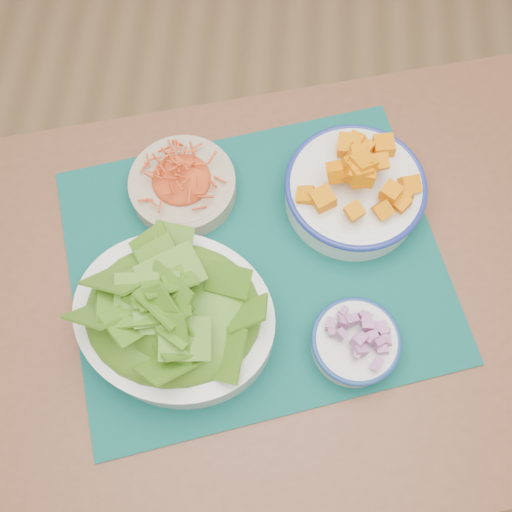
{
  "coord_description": "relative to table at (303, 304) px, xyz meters",
  "views": [
    {
      "loc": [
        0.2,
        -0.5,
        1.6
      ],
      "look_at": [
        0.18,
        -0.18,
        0.78
      ],
      "focal_mm": 40.0,
      "sensor_mm": 36.0,
      "label": 1
    }
  ],
  "objects": [
    {
      "name": "lettuce_bowl",
      "position": [
        -0.2,
        -0.08,
        0.17
      ],
      "size": [
        0.34,
        0.31,
        0.13
      ],
      "rotation": [
        0.0,
        0.0,
        -0.24
      ],
      "color": "white",
      "rests_on": "placemat"
    },
    {
      "name": "squash_bowl",
      "position": [
        0.06,
        0.15,
        0.16
      ],
      "size": [
        0.25,
        0.25,
        0.11
      ],
      "rotation": [
        0.0,
        0.0,
        0.13
      ],
      "color": "white",
      "rests_on": "placemat"
    },
    {
      "name": "placemat",
      "position": [
        -0.09,
        0.03,
        0.11
      ],
      "size": [
        0.7,
        0.63,
        0.0
      ],
      "primitive_type": "cube",
      "rotation": [
        0.0,
        0.0,
        0.31
      ],
      "color": "#063632",
      "rests_on": "table"
    },
    {
      "name": "carrot_bowl",
      "position": [
        -0.21,
        0.15,
        0.14
      ],
      "size": [
        0.22,
        0.22,
        0.07
      ],
      "rotation": [
        0.0,
        0.0,
        -0.38
      ],
      "color": "tan",
      "rests_on": "placemat"
    },
    {
      "name": "onion_bowl",
      "position": [
        0.07,
        -0.09,
        0.15
      ],
      "size": [
        0.16,
        0.16,
        0.06
      ],
      "rotation": [
        0.0,
        0.0,
        -0.31
      ],
      "color": "silver",
      "rests_on": "placemat"
    },
    {
      "name": "table",
      "position": [
        0.0,
        0.0,
        0.0
      ],
      "size": [
        1.26,
        1.0,
        0.75
      ],
      "rotation": [
        0.0,
        0.0,
        0.26
      ],
      "color": "brown",
      "rests_on": "ground"
    },
    {
      "name": "ground",
      "position": [
        -0.27,
        0.21,
        -0.64
      ],
      "size": [
        4.0,
        4.0,
        0.0
      ],
      "primitive_type": "plane",
      "color": "#A07A4D",
      "rests_on": "ground"
    }
  ]
}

